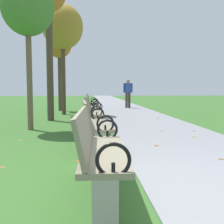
% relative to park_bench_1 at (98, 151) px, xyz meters
% --- Properties ---
extents(ground_plane, '(80.00, 80.00, 0.00)m').
position_rel_park_bench_1_xyz_m(ground_plane, '(0.50, -0.08, -0.49)').
color(ground_plane, '#386628').
extents(paved_walkway, '(2.59, 44.00, 0.02)m').
position_rel_park_bench_1_xyz_m(paved_walkway, '(1.80, 17.92, -0.48)').
color(paved_walkway, gray).
rests_on(paved_walkway, ground).
extents(park_bench_1, '(0.53, 1.62, 0.90)m').
position_rel_park_bench_1_xyz_m(park_bench_1, '(0.00, 0.00, 0.00)').
color(park_bench_1, gray).
rests_on(park_bench_1, ground).
extents(park_bench_2, '(0.54, 1.62, 0.90)m').
position_rel_park_bench_1_xyz_m(park_bench_2, '(0.00, 2.10, 0.00)').
color(park_bench_2, gray).
rests_on(park_bench_2, ground).
extents(park_bench_3, '(0.55, 1.62, 0.90)m').
position_rel_park_bench_1_xyz_m(park_bench_3, '(0.00, 4.37, 0.00)').
color(park_bench_3, gray).
rests_on(park_bench_3, ground).
extents(park_bench_4, '(0.51, 1.61, 0.90)m').
position_rel_park_bench_1_xyz_m(park_bench_4, '(-0.00, 6.67, 0.00)').
color(park_bench_4, gray).
rests_on(park_bench_4, ground).
extents(park_bench_5, '(0.51, 1.61, 0.90)m').
position_rel_park_bench_1_xyz_m(park_bench_5, '(-0.00, 8.93, 0.00)').
color(park_bench_5, gray).
rests_on(park_bench_5, ground).
extents(tree_1, '(1.38, 1.38, 4.02)m').
position_rel_park_bench_1_xyz_m(tree_1, '(-1.69, 4.84, 2.74)').
color(tree_1, brown).
rests_on(tree_1, ground).
extents(tree_3, '(1.71, 1.71, 4.64)m').
position_rel_park_bench_1_xyz_m(tree_3, '(-1.20, 9.22, 3.18)').
color(tree_3, '#4C3D2D').
rests_on(tree_3, ground).
extents(tree_4, '(1.19, 1.19, 3.93)m').
position_rel_park_bench_1_xyz_m(tree_4, '(-1.56, 11.28, 2.69)').
color(tree_4, '#4C3D2D').
rests_on(tree_4, ground).
extents(pedestrian_walking, '(0.53, 0.23, 1.62)m').
position_rel_park_bench_1_xyz_m(pedestrian_walking, '(2.09, 12.82, 0.44)').
color(pedestrian_walking, '#3D3328').
rests_on(pedestrian_walking, paved_walkway).
extents(scattered_leaves, '(4.56, 13.46, 0.02)m').
position_rel_park_bench_1_xyz_m(scattered_leaves, '(0.24, 4.25, -0.47)').
color(scattered_leaves, brown).
rests_on(scattered_leaves, ground).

